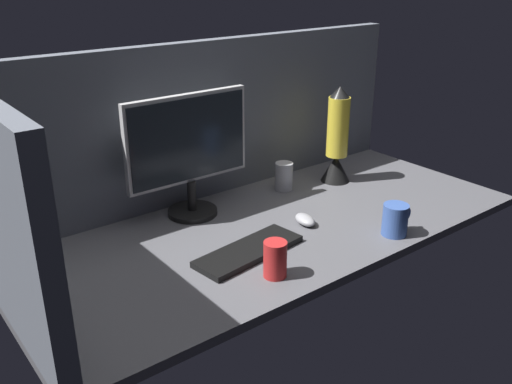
{
  "coord_description": "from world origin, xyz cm",
  "views": [
    {
      "loc": [
        -113.16,
        -135.29,
        86.01
      ],
      "look_at": [
        -7.15,
        0.0,
        14.0
      ],
      "focal_mm": 39.12,
      "sensor_mm": 36.0,
      "label": 1
    }
  ],
  "objects_px": {
    "mug_red_plastic": "(275,259)",
    "mug_steel": "(284,176)",
    "keyboard": "(249,251)",
    "monitor": "(189,149)",
    "mug_ceramic_blue": "(395,220)",
    "lava_lamp": "(337,142)",
    "mouse": "(305,220)"
  },
  "relations": [
    {
      "from": "mug_steel",
      "to": "lava_lamp",
      "type": "height_order",
      "value": "lava_lamp"
    },
    {
      "from": "mug_ceramic_blue",
      "to": "lava_lamp",
      "type": "relative_size",
      "value": 0.31
    },
    {
      "from": "keyboard",
      "to": "mouse",
      "type": "height_order",
      "value": "mouse"
    },
    {
      "from": "mug_ceramic_blue",
      "to": "lava_lamp",
      "type": "distance_m",
      "value": 0.53
    },
    {
      "from": "monitor",
      "to": "mug_steel",
      "type": "relative_size",
      "value": 4.2
    },
    {
      "from": "mouse",
      "to": "mug_steel",
      "type": "relative_size",
      "value": 0.85
    },
    {
      "from": "mouse",
      "to": "keyboard",
      "type": "bearing_deg",
      "value": -158.46
    },
    {
      "from": "mouse",
      "to": "lava_lamp",
      "type": "xyz_separation_m",
      "value": [
        0.38,
        0.23,
        0.15
      ]
    },
    {
      "from": "mug_red_plastic",
      "to": "mug_steel",
      "type": "bearing_deg",
      "value": 47.19
    },
    {
      "from": "mug_steel",
      "to": "lava_lamp",
      "type": "xyz_separation_m",
      "value": [
        0.23,
        -0.06,
        0.11
      ]
    },
    {
      "from": "keyboard",
      "to": "monitor",
      "type": "bearing_deg",
      "value": 79.97
    },
    {
      "from": "mouse",
      "to": "lava_lamp",
      "type": "height_order",
      "value": "lava_lamp"
    },
    {
      "from": "mouse",
      "to": "mug_red_plastic",
      "type": "height_order",
      "value": "mug_red_plastic"
    },
    {
      "from": "mouse",
      "to": "mug_red_plastic",
      "type": "relative_size",
      "value": 0.86
    },
    {
      "from": "mug_steel",
      "to": "mug_red_plastic",
      "type": "relative_size",
      "value": 1.02
    },
    {
      "from": "keyboard",
      "to": "lava_lamp",
      "type": "relative_size",
      "value": 0.93
    },
    {
      "from": "keyboard",
      "to": "mug_red_plastic",
      "type": "xyz_separation_m",
      "value": [
        -0.02,
        -0.15,
        0.05
      ]
    },
    {
      "from": "mug_red_plastic",
      "to": "mug_ceramic_blue",
      "type": "bearing_deg",
      "value": -4.8
    },
    {
      "from": "monitor",
      "to": "mouse",
      "type": "bearing_deg",
      "value": -50.39
    },
    {
      "from": "monitor",
      "to": "mug_red_plastic",
      "type": "distance_m",
      "value": 0.56
    },
    {
      "from": "mug_ceramic_blue",
      "to": "monitor",
      "type": "bearing_deg",
      "value": 128.65
    },
    {
      "from": "keyboard",
      "to": "lava_lamp",
      "type": "height_order",
      "value": "lava_lamp"
    },
    {
      "from": "keyboard",
      "to": "mug_ceramic_blue",
      "type": "bearing_deg",
      "value": -29.34
    },
    {
      "from": "mug_steel",
      "to": "mug_red_plastic",
      "type": "height_order",
      "value": "mug_steel"
    },
    {
      "from": "mug_steel",
      "to": "mug_ceramic_blue",
      "type": "height_order",
      "value": "mug_steel"
    },
    {
      "from": "monitor",
      "to": "mug_red_plastic",
      "type": "xyz_separation_m",
      "value": [
        -0.04,
        -0.52,
        -0.19
      ]
    },
    {
      "from": "mug_ceramic_blue",
      "to": "mug_steel",
      "type": "bearing_deg",
      "value": 93.93
    },
    {
      "from": "mug_red_plastic",
      "to": "mug_ceramic_blue",
      "type": "relative_size",
      "value": 0.91
    },
    {
      "from": "monitor",
      "to": "mouse",
      "type": "xyz_separation_m",
      "value": [
        0.27,
        -0.32,
        -0.23
      ]
    },
    {
      "from": "monitor",
      "to": "mug_red_plastic",
      "type": "bearing_deg",
      "value": -94.25
    },
    {
      "from": "monitor",
      "to": "mug_ceramic_blue",
      "type": "height_order",
      "value": "monitor"
    },
    {
      "from": "monitor",
      "to": "lava_lamp",
      "type": "distance_m",
      "value": 0.66
    }
  ]
}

